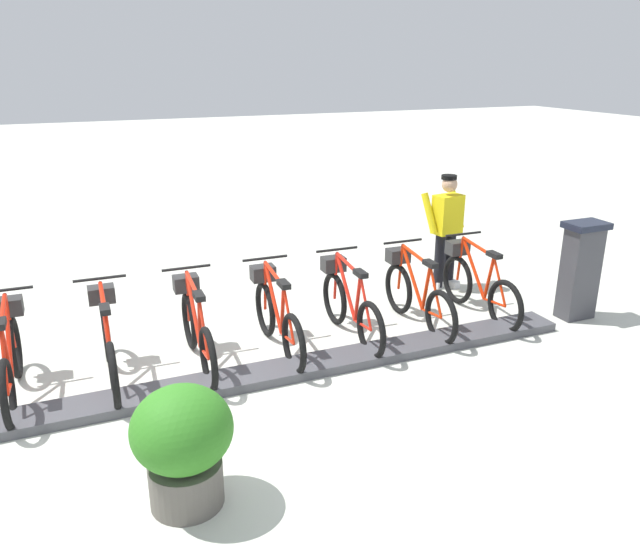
# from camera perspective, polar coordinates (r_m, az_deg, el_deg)

# --- Properties ---
(ground_plane) EXTENTS (60.00, 60.00, 0.00)m
(ground_plane) POSITION_cam_1_polar(r_m,az_deg,el_deg) (6.59, -12.09, -10.62)
(ground_plane) COLOR beige
(dock_rail_base) EXTENTS (0.44, 9.10, 0.10)m
(dock_rail_base) POSITION_cam_1_polar(r_m,az_deg,el_deg) (6.56, -12.12, -10.24)
(dock_rail_base) COLOR #47474C
(dock_rail_base) RESTS_ON ground
(payment_kiosk) EXTENTS (0.36, 0.52, 1.28)m
(payment_kiosk) POSITION_cam_1_polar(r_m,az_deg,el_deg) (8.66, 22.63, 0.49)
(payment_kiosk) COLOR #38383D
(payment_kiosk) RESTS_ON ground
(bike_docked_0) EXTENTS (1.72, 0.54, 1.02)m
(bike_docked_0) POSITION_cam_1_polar(r_m,az_deg,el_deg) (8.41, 14.13, -0.82)
(bike_docked_0) COLOR black
(bike_docked_0) RESTS_ON ground
(bike_docked_1) EXTENTS (1.72, 0.54, 1.02)m
(bike_docked_1) POSITION_cam_1_polar(r_m,az_deg,el_deg) (7.92, 8.74, -1.71)
(bike_docked_1) COLOR black
(bike_docked_1) RESTS_ON ground
(bike_docked_2) EXTENTS (1.72, 0.54, 1.02)m
(bike_docked_2) POSITION_cam_1_polar(r_m,az_deg,el_deg) (7.51, 2.68, -2.69)
(bike_docked_2) COLOR black
(bike_docked_2) RESTS_ON ground
(bike_docked_3) EXTENTS (1.72, 0.54, 1.02)m
(bike_docked_3) POSITION_cam_1_polar(r_m,az_deg,el_deg) (7.19, -4.00, -3.74)
(bike_docked_3) COLOR black
(bike_docked_3) RESTS_ON ground
(bike_docked_4) EXTENTS (1.72, 0.54, 1.02)m
(bike_docked_4) POSITION_cam_1_polar(r_m,az_deg,el_deg) (6.98, -11.21, -4.81)
(bike_docked_4) COLOR black
(bike_docked_4) RESTS_ON ground
(bike_docked_5) EXTENTS (1.72, 0.54, 1.02)m
(bike_docked_5) POSITION_cam_1_polar(r_m,az_deg,el_deg) (6.89, -18.75, -5.84)
(bike_docked_5) COLOR black
(bike_docked_5) RESTS_ON ground
(bike_docked_6) EXTENTS (1.72, 0.54, 1.02)m
(bike_docked_6) POSITION_cam_1_polar(r_m,az_deg,el_deg) (6.93, -26.38, -6.78)
(bike_docked_6) COLOR black
(bike_docked_6) RESTS_ON ground
(worker_near_rack) EXTENTS (0.49, 0.67, 1.66)m
(worker_near_rack) POSITION_cam_1_polar(r_m,az_deg,el_deg) (9.22, 11.44, 4.26)
(worker_near_rack) COLOR white
(worker_near_rack) RESTS_ON ground
(planter_bush) EXTENTS (0.76, 0.76, 0.97)m
(planter_bush) POSITION_cam_1_polar(r_m,az_deg,el_deg) (4.89, -12.39, -14.66)
(planter_bush) COLOR #59544C
(planter_bush) RESTS_ON ground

